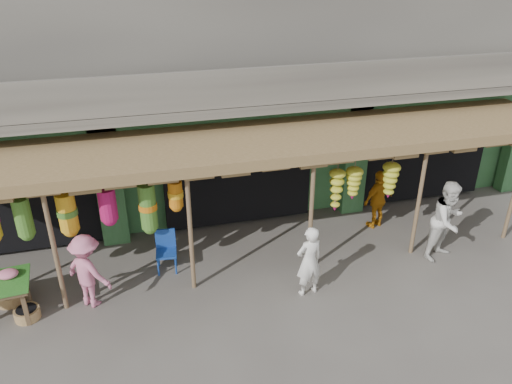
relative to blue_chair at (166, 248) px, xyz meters
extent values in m
plane|color=#514C47|center=(1.96, -0.64, -0.50)|extent=(80.00, 80.00, 0.00)
cube|color=gray|center=(1.96, 4.36, 4.50)|extent=(16.00, 6.00, 4.00)
cube|color=#2D6033|center=(1.96, 4.51, 1.00)|extent=(16.00, 5.70, 3.00)
cube|color=gray|center=(1.96, 1.01, 2.70)|extent=(16.00, 0.90, 0.22)
cube|color=gray|center=(1.96, 0.61, 3.20)|extent=(16.00, 0.10, 0.80)
cube|color=#2D6033|center=(1.96, 1.41, 2.35)|extent=(16.00, 0.35, 0.35)
cube|color=yellow|center=(-3.04, 1.33, 2.25)|extent=(1.70, 0.06, 0.55)
cube|color=black|center=(-3.04, 2.36, 0.85)|extent=(3.60, 2.00, 2.50)
cube|color=black|center=(1.96, 2.36, 0.85)|extent=(3.60, 2.00, 2.50)
cube|color=black|center=(6.96, 2.36, 0.85)|extent=(3.60, 2.00, 2.50)
cube|color=#2D6033|center=(-1.04, 1.41, 1.00)|extent=(0.60, 0.35, 3.00)
cube|color=#2D6033|center=(4.96, 1.41, 1.00)|extent=(0.60, 0.35, 3.00)
cylinder|color=brown|center=(-2.04, -0.84, 0.80)|extent=(0.09, 0.09, 2.60)
cylinder|color=brown|center=(0.46, -0.84, 0.80)|extent=(0.09, 0.09, 2.60)
cylinder|color=brown|center=(2.96, -0.84, 0.80)|extent=(0.09, 0.09, 2.60)
cylinder|color=brown|center=(5.46, -0.84, 0.80)|extent=(0.09, 0.09, 2.60)
cylinder|color=brown|center=(1.71, -0.84, 2.00)|extent=(12.90, 0.08, 0.08)
cylinder|color=brown|center=(-1.04, -0.44, 1.85)|extent=(5.50, 0.06, 0.06)
cube|color=brown|center=(1.96, 0.26, 2.18)|extent=(14.00, 2.70, 0.22)
cube|color=brown|center=(-2.68, -1.17, -0.15)|extent=(0.08, 0.08, 0.71)
cube|color=brown|center=(-2.75, -0.51, -0.15)|extent=(0.08, 0.08, 0.71)
ellipsoid|color=pink|center=(-2.95, -0.73, 0.38)|extent=(0.37, 0.31, 0.15)
cylinder|color=#173F99|center=(-0.21, -0.25, -0.30)|extent=(0.04, 0.04, 0.41)
cylinder|color=#173F99|center=(0.16, -0.29, -0.30)|extent=(0.04, 0.04, 0.41)
cylinder|color=#173F99|center=(-0.17, 0.12, -0.30)|extent=(0.04, 0.04, 0.41)
cylinder|color=#173F99|center=(0.19, 0.08, -0.30)|extent=(0.04, 0.04, 0.41)
cube|color=#173F99|center=(-0.01, -0.08, -0.08)|extent=(0.47, 0.47, 0.05)
cube|color=#173F99|center=(0.01, 0.12, 0.17)|extent=(0.43, 0.09, 0.46)
cylinder|color=#996E44|center=(-3.13, -0.34, -0.39)|extent=(0.64, 0.64, 0.22)
cylinder|color=#A2854B|center=(-2.73, -0.97, -0.40)|extent=(0.60, 0.60, 0.21)
imported|color=white|center=(2.65, -1.61, 0.26)|extent=(0.62, 0.46, 1.53)
imported|color=silver|center=(6.04, -1.15, 0.42)|extent=(1.09, 0.99, 1.85)
imported|color=#C67912|center=(5.22, 0.47, 0.25)|extent=(0.95, 0.62, 1.51)
imported|color=pink|center=(-1.54, -0.84, 0.26)|extent=(1.13, 1.08, 1.54)
camera|label=1|loc=(-0.46, -9.22, 5.86)|focal=35.00mm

